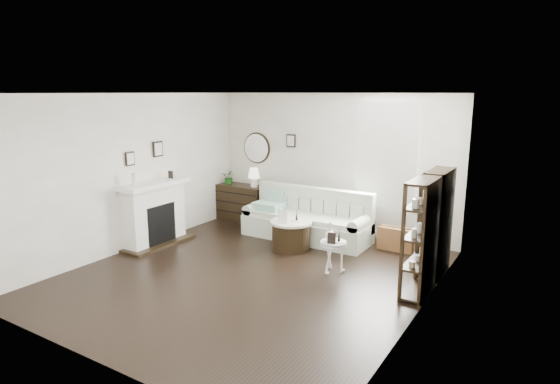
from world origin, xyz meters
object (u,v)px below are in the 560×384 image
Objects in this scene: drum_table at (291,235)px; dresser at (242,202)px; pedestal_table at (333,244)px; sofa at (308,222)px.

dresser is at bearing 149.63° from drum_table.
pedestal_table is at bearing -28.60° from drum_table.
sofa reaches higher than dresser.
sofa is at bearing -12.14° from dresser.
sofa is at bearing 94.03° from drum_table.
drum_table is (1.89, -1.11, -0.12)m from dresser.
sofa reaches higher than drum_table.
drum_table is at bearing -30.37° from dresser.
sofa is at bearing 131.24° from pedestal_table.
dresser reaches higher than pedestal_table.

